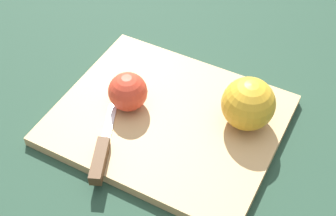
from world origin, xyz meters
name	(u,v)px	position (x,y,z in m)	size (l,w,h in m)	color
ground_plane	(168,123)	(0.00, 0.00, 0.00)	(4.00, 4.00, 0.00)	#1E3828
cutting_board	(168,120)	(0.00, 0.00, 0.01)	(0.37, 0.30, 0.02)	tan
apple_half_left	(248,104)	(-0.12, -0.05, 0.06)	(0.09, 0.09, 0.09)	gold
apple_half_right	(128,92)	(0.07, 0.01, 0.05)	(0.07, 0.07, 0.07)	red
knife	(101,156)	(0.05, 0.13, 0.03)	(0.08, 0.16, 0.02)	silver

